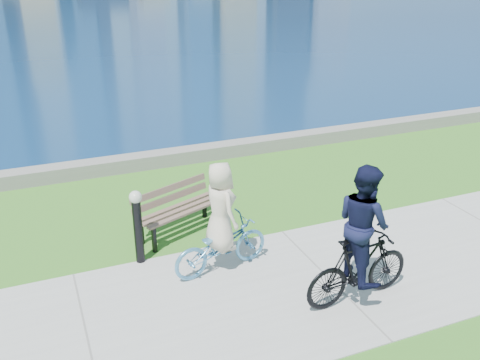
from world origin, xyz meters
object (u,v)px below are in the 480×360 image
object	(u,v)px
cyclist_man	(361,246)
park_bench	(177,206)
bollard_lamp	(138,222)
cyclist_woman	(221,232)

from	to	relation	value
cyclist_man	park_bench	bearing A→B (deg)	27.34
bollard_lamp	cyclist_woman	world-z (taller)	cyclist_woman
bollard_lamp	cyclist_woman	xyz separation A→B (m)	(1.24, -0.78, -0.04)
cyclist_woman	cyclist_man	size ratio (longest dim) A/B	0.86
park_bench	bollard_lamp	bearing A→B (deg)	-160.72
park_bench	cyclist_woman	distance (m)	1.65
bollard_lamp	cyclist_man	world-z (taller)	cyclist_man
park_bench	bollard_lamp	world-z (taller)	bollard_lamp
bollard_lamp	park_bench	bearing A→B (deg)	41.57
bollard_lamp	cyclist_man	bearing A→B (deg)	-39.57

